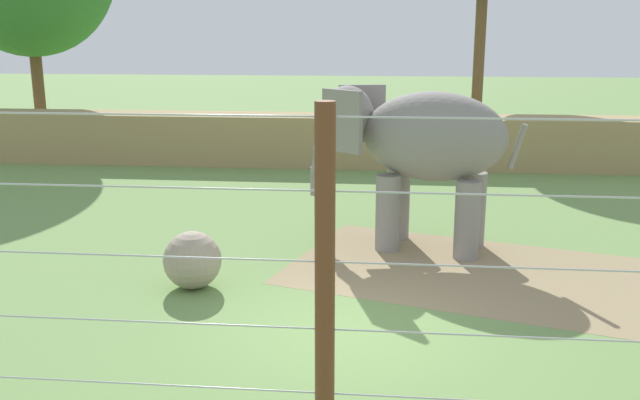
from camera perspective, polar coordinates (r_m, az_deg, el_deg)
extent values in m
plane|color=#6B8E4C|center=(10.92, 2.41, -10.54)|extent=(120.00, 120.00, 0.00)
cube|color=#937F5B|center=(13.67, 12.23, -5.73)|extent=(7.69, 6.02, 0.01)
cube|color=tan|center=(23.61, 4.29, 4.86)|extent=(36.00, 1.80, 1.69)
cylinder|color=gray|center=(14.50, 5.56, -1.05)|extent=(0.50, 0.50, 1.60)
cylinder|color=gray|center=(15.33, 6.40, -0.25)|extent=(0.50, 0.50, 1.60)
cylinder|color=gray|center=(14.19, 11.94, -1.62)|extent=(0.50, 0.50, 1.60)
cylinder|color=gray|center=(15.03, 12.45, -0.78)|extent=(0.50, 0.50, 1.60)
ellipsoid|color=gray|center=(14.43, 9.30, 5.16)|extent=(3.28, 2.30, 1.83)
ellipsoid|color=gray|center=(14.85, 2.24, 6.81)|extent=(1.41, 1.50, 1.32)
cube|color=gray|center=(14.17, 1.81, 6.48)|extent=(0.86, 0.74, 1.26)
cube|color=gray|center=(15.46, 3.44, 7.08)|extent=(1.03, 0.30, 1.26)
cylinder|color=gray|center=(15.07, 0.44, 5.12)|extent=(0.63, 0.50, 0.72)
cylinder|color=gray|center=(15.20, -0.05, 3.27)|extent=(0.47, 0.39, 0.67)
cylinder|color=gray|center=(15.33, -0.37, 1.56)|extent=(0.29, 0.29, 0.63)
cylinder|color=gray|center=(14.23, 15.85, 4.23)|extent=(0.36, 0.20, 0.91)
sphere|color=gray|center=(12.60, -10.40, -4.86)|extent=(1.03, 1.03, 1.03)
cylinder|color=brown|center=(7.26, 0.40, -7.07)|extent=(0.21, 0.21, 3.82)
cylinder|color=#B7B7BC|center=(7.78, 1.07, -15.55)|extent=(10.79, 0.02, 0.02)
cylinder|color=#B7B7BC|center=(7.44, 1.10, -10.54)|extent=(10.79, 0.02, 0.02)
cylinder|color=#B7B7BC|center=(7.16, 1.13, -5.09)|extent=(10.79, 0.02, 0.02)
cylinder|color=#B7B7BC|center=(6.96, 1.16, 0.73)|extent=(10.79, 0.02, 0.02)
cylinder|color=#B7B7BC|center=(6.83, 1.19, 6.83)|extent=(10.79, 0.02, 0.02)
cylinder|color=brown|center=(29.24, 12.84, 10.62)|extent=(0.44, 0.44, 6.10)
cylinder|color=brown|center=(29.42, -22.00, 8.04)|extent=(0.44, 0.44, 4.10)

